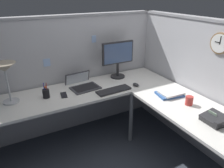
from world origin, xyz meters
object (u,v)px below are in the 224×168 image
at_px(laptop, 82,84).
at_px(book_stack, 170,94).
at_px(pen_cup, 46,93).
at_px(coffee_mug, 189,101).
at_px(keyboard, 114,90).
at_px(office_phone, 215,119).
at_px(desk_lamp_dome, 5,71).
at_px(cell_phone, 64,95).
at_px(computer_mouse, 136,85).
at_px(monitor, 118,57).
at_px(wall_clock, 220,43).

height_order(laptop, book_stack, laptop).
distance_m(pen_cup, coffee_mug, 1.57).
xyz_separation_m(keyboard, office_phone, (0.48, -1.04, 0.03)).
distance_m(desk_lamp_dome, cell_phone, 0.67).
bearing_deg(computer_mouse, laptop, 151.69).
bearing_deg(keyboard, laptop, 127.96).
bearing_deg(keyboard, cell_phone, 160.10).
relative_size(book_stack, coffee_mug, 3.28).
distance_m(keyboard, desk_lamp_dome, 1.21).
xyz_separation_m(monitor, office_phone, (0.21, -1.42, -0.26)).
height_order(pen_cup, cell_phone, pen_cup).
height_order(desk_lamp_dome, book_stack, desk_lamp_dome).
relative_size(pen_cup, book_stack, 0.57).
bearing_deg(desk_lamp_dome, coffee_mug, -30.12).
height_order(cell_phone, book_stack, book_stack).
distance_m(pen_cup, office_phone, 1.76).
xyz_separation_m(laptop, wall_clock, (1.14, -1.01, 0.60)).
relative_size(keyboard, wall_clock, 1.95).
bearing_deg(desk_lamp_dome, monitor, 3.84).
xyz_separation_m(desk_lamp_dome, cell_phone, (0.55, -0.11, -0.36)).
bearing_deg(cell_phone, wall_clock, -21.84).
xyz_separation_m(pen_cup, cell_phone, (0.19, -0.04, -0.05)).
bearing_deg(monitor, office_phone, -81.43).
xyz_separation_m(desk_lamp_dome, pen_cup, (0.36, -0.07, -0.31)).
relative_size(office_phone, wall_clock, 0.96).
bearing_deg(laptop, desk_lamp_dome, -177.13).
height_order(computer_mouse, cell_phone, computer_mouse).
bearing_deg(office_phone, coffee_mug, 81.52).
height_order(book_stack, coffee_mug, coffee_mug).
xyz_separation_m(computer_mouse, coffee_mug, (0.22, -0.68, 0.03)).
bearing_deg(keyboard, coffee_mug, -54.44).
xyz_separation_m(keyboard, cell_phone, (-0.57, 0.17, -0.01)).
distance_m(monitor, coffee_mug, 1.11).
distance_m(keyboard, coffee_mug, 0.87).
distance_m(computer_mouse, book_stack, 0.46).
distance_m(pen_cup, wall_clock, 1.93).
xyz_separation_m(monitor, cell_phone, (-0.84, -0.21, -0.29)).
bearing_deg(monitor, keyboard, -125.67).
height_order(cell_phone, wall_clock, wall_clock).
bearing_deg(laptop, wall_clock, -41.48).
xyz_separation_m(office_phone, book_stack, (0.04, 0.63, -0.02)).
bearing_deg(office_phone, keyboard, 115.02).
xyz_separation_m(monitor, book_stack, (0.25, -0.79, -0.27)).
xyz_separation_m(keyboard, computer_mouse, (0.32, 0.00, 0.01)).
distance_m(laptop, keyboard, 0.43).
bearing_deg(laptop, computer_mouse, -28.31).
bearing_deg(pen_cup, book_stack, -26.01).
height_order(laptop, computer_mouse, laptop).
relative_size(desk_lamp_dome, book_stack, 1.41).
height_order(computer_mouse, wall_clock, wall_clock).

